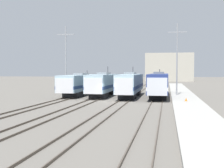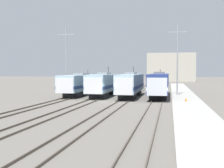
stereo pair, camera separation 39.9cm
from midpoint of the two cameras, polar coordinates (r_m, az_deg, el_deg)
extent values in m
plane|color=#666059|center=(45.24, -0.42, -3.11)|extent=(400.00, 400.00, 0.00)
cube|color=#4C4238|center=(47.31, -9.66, -2.81)|extent=(0.07, 120.00, 0.15)
cube|color=#4C4238|center=(46.84, -8.01, -2.86)|extent=(0.07, 120.00, 0.15)
cube|color=#4C4238|center=(45.91, -4.17, -2.94)|extent=(0.07, 120.00, 0.15)
cube|color=#4C4238|center=(45.57, -2.42, -2.98)|extent=(0.07, 120.00, 0.15)
cube|color=#4C4238|center=(44.96, 1.62, -3.05)|extent=(0.07, 120.00, 0.15)
cube|color=#4C4238|center=(44.76, 3.43, -3.08)|extent=(0.07, 120.00, 0.15)
cube|color=#4C4238|center=(44.48, 7.59, -3.13)|extent=(0.07, 120.00, 0.15)
cube|color=#4C4238|center=(44.43, 9.44, -3.15)|extent=(0.07, 120.00, 0.15)
cube|color=#232326|center=(52.50, -6.75, -1.85)|extent=(2.60, 4.20, 0.95)
cube|color=#232326|center=(61.66, -4.12, -1.22)|extent=(2.60, 4.20, 0.95)
cube|color=#9EBCCC|center=(56.97, -5.33, 0.31)|extent=(3.06, 19.08, 2.69)
cube|color=navy|center=(56.99, -5.33, -0.23)|extent=(3.10, 19.12, 0.48)
cube|color=silver|center=(48.67, -8.14, -0.28)|extent=(2.81, 1.85, 2.29)
cube|color=black|center=(47.84, -8.47, 0.28)|extent=(2.39, 0.08, 0.64)
cube|color=gray|center=(56.94, -5.34, 1.84)|extent=(1.68, 4.77, 0.35)
cylinder|color=#38383D|center=(60.98, -4.26, 2.12)|extent=(0.12, 0.12, 0.86)
cube|color=#232326|center=(49.82, -2.13, -2.06)|extent=(2.54, 3.53, 0.95)
cube|color=#232326|center=(57.66, -0.38, -1.46)|extent=(2.54, 3.53, 0.95)
cube|color=#9EBCCC|center=(53.63, -1.19, 0.26)|extent=(2.99, 16.06, 2.80)
cube|color=navy|center=(53.65, -1.19, -0.34)|extent=(3.03, 16.10, 0.50)
cube|color=silver|center=(46.74, -2.96, -0.31)|extent=(2.75, 2.10, 2.38)
cube|color=black|center=(45.77, -3.24, 0.29)|extent=(2.34, 0.08, 0.67)
cube|color=gray|center=(53.60, -1.19, 1.94)|extent=(1.65, 4.01, 0.35)
cylinder|color=#38383D|center=(57.06, -0.47, 2.51)|extent=(0.12, 0.12, 1.42)
cube|color=#232326|center=(48.11, 3.08, -2.22)|extent=(2.45, 3.72, 0.95)
cube|color=#232326|center=(56.48, 4.19, -1.55)|extent=(2.45, 3.72, 0.95)
cube|color=#9EBCCC|center=(52.19, 3.69, 0.22)|extent=(2.88, 16.91, 2.85)
cube|color=navy|center=(52.21, 3.68, -0.40)|extent=(2.92, 16.95, 0.51)
cube|color=silver|center=(44.61, 2.51, -0.41)|extent=(2.65, 1.78, 2.42)
cube|color=black|center=(43.78, 2.36, 0.24)|extent=(2.25, 0.08, 0.68)
cube|color=gray|center=(52.16, 3.69, 1.98)|extent=(1.59, 4.23, 0.35)
cylinder|color=#38383D|center=(55.85, 4.15, 2.49)|extent=(0.12, 0.12, 1.31)
cube|color=black|center=(48.16, 8.68, -2.24)|extent=(2.56, 4.39, 0.95)
cube|color=black|center=(58.12, 9.00, -1.46)|extent=(2.56, 4.39, 0.95)
cube|color=navy|center=(53.03, 8.86, 0.26)|extent=(3.01, 19.97, 2.91)
cube|color=silver|center=(53.06, 8.86, -0.36)|extent=(3.05, 20.01, 0.52)
cube|color=silver|center=(44.07, 8.52, -0.43)|extent=(2.77, 2.21, 2.47)
cube|color=black|center=(43.03, 8.48, 0.23)|extent=(2.35, 0.08, 0.69)
cube|color=slate|center=(53.00, 8.87, 2.03)|extent=(1.65, 4.99, 0.35)
cylinder|color=#38383D|center=(57.39, 9.00, 2.28)|extent=(0.12, 0.12, 0.82)
cylinder|color=gray|center=(56.48, -8.15, 4.21)|extent=(0.24, 0.24, 12.34)
cube|color=gray|center=(56.83, -8.18, 8.94)|extent=(3.18, 0.16, 0.16)
cylinder|color=gray|center=(53.53, 12.09, 4.29)|extent=(0.24, 0.24, 12.34)
cube|color=gray|center=(53.90, 12.13, 9.28)|extent=(3.18, 0.16, 0.16)
cube|color=#A8A59E|center=(44.48, 13.74, -3.06)|extent=(4.00, 120.00, 0.33)
cone|color=orange|center=(42.47, 13.63, -2.76)|extent=(0.34, 0.34, 0.47)
cube|color=#B2AD9E|center=(137.83, 10.83, 3.03)|extent=(20.40, 8.29, 12.15)
camera|label=1|loc=(0.20, -89.75, 0.01)|focal=50.00mm
camera|label=2|loc=(0.20, 90.25, -0.01)|focal=50.00mm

